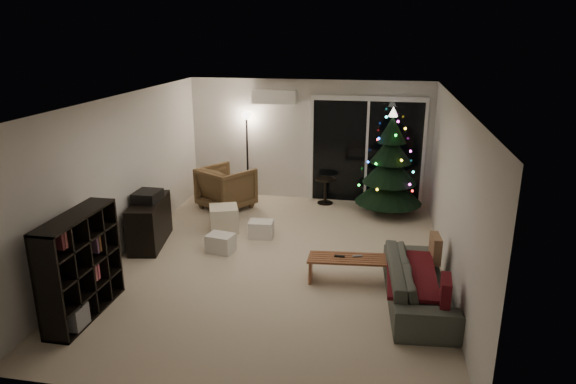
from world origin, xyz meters
name	(u,v)px	position (x,y,z in m)	size (l,w,h in m)	color
room	(320,175)	(0.46, 1.49, 1.02)	(6.50, 7.51, 2.60)	beige
bookshelf	(68,265)	(-2.25, -1.95, 0.67)	(0.34, 1.33, 1.33)	black
media_cabinet	(150,222)	(-2.25, 0.32, 0.38)	(0.46, 1.22, 0.76)	black
stereo	(147,196)	(-2.25, 0.32, 0.84)	(0.39, 0.46, 0.16)	black
armchair	(226,188)	(-1.52, 2.30, 0.43)	(0.91, 0.93, 0.85)	#45331E
ottoman	(224,218)	(-1.22, 1.13, 0.22)	(0.49, 0.49, 0.44)	beige
cardboard_box_a	(221,243)	(-0.99, 0.21, 0.15)	(0.42, 0.32, 0.30)	silver
cardboard_box_b	(261,229)	(-0.49, 0.93, 0.14)	(0.41, 0.31, 0.29)	silver
side_table	(325,191)	(0.40, 2.95, 0.27)	(0.43, 0.43, 0.54)	black
floor_lamp	(247,156)	(-1.27, 3.05, 0.90)	(0.29, 0.29, 1.80)	black
sofa	(418,283)	(2.05, -0.92, 0.29)	(1.98, 0.77, 0.58)	#3A3C39
sofa_throw	(411,274)	(1.95, -0.92, 0.42)	(0.62, 1.42, 0.05)	#41080F
cushion_a	(435,248)	(2.30, -0.27, 0.52)	(0.11, 0.38, 0.38)	#8B5F3D
cushion_b	(445,293)	(2.30, -1.57, 0.52)	(0.11, 0.38, 0.38)	#41080F
coffee_table	(350,270)	(1.13, -0.46, 0.19)	(1.18, 0.41, 0.37)	brown
remote_a	(340,256)	(0.98, -0.46, 0.38)	(0.15, 0.04, 0.02)	black
remote_b	(358,256)	(1.23, -0.41, 0.38)	(0.14, 0.04, 0.02)	slate
christmas_tree	(390,162)	(1.67, 2.55, 1.04)	(1.29, 1.29, 2.08)	black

